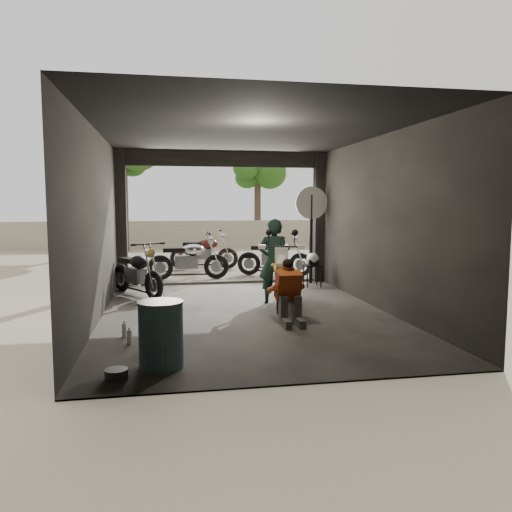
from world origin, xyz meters
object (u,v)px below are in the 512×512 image
object	(u,v)px
sign_post	(311,219)
oil_drum	(161,336)
left_bike	(137,269)
rider	(274,262)
outside_bike_a	(188,256)
outside_bike_c	(275,254)
helmet	(313,259)
outside_bike_b	(204,249)
mechanic	(290,294)
main_bike	(283,275)
stool	(312,268)

from	to	relation	value
sign_post	oil_drum	bearing A→B (deg)	-97.23
left_bike	rider	bearing A→B (deg)	-59.23
outside_bike_a	outside_bike_c	bearing A→B (deg)	-82.02
rider	oil_drum	world-z (taller)	rider
oil_drum	helmet	bearing A→B (deg)	56.87
left_bike	outside_bike_b	distance (m)	4.50
left_bike	sign_post	size ratio (longest dim) A/B	0.73
left_bike	mechanic	bearing A→B (deg)	-82.89
left_bike	main_bike	bearing A→B (deg)	-64.46
stool	helmet	xyz separation A→B (m)	(0.01, 0.01, 0.21)
stool	helmet	bearing A→B (deg)	41.37
outside_bike_a	helmet	bearing A→B (deg)	-119.82
outside_bike_a	stool	xyz separation A→B (m)	(2.81, -1.72, -0.15)
outside_bike_a	mechanic	bearing A→B (deg)	-163.81
outside_bike_b	sign_post	world-z (taller)	sign_post
outside_bike_a	sign_post	world-z (taller)	sign_post
left_bike	stool	world-z (taller)	left_bike
helmet	sign_post	world-z (taller)	sign_post
outside_bike_a	stool	world-z (taller)	outside_bike_a
main_bike	rider	world-z (taller)	rider
outside_bike_b	main_bike	bearing A→B (deg)	-162.19
outside_bike_a	oil_drum	bearing A→B (deg)	176.20
rider	stool	xyz separation A→B (m)	(1.31, 1.76, -0.37)
main_bike	stool	world-z (taller)	main_bike
oil_drum	sign_post	size ratio (longest dim) A/B	0.34
outside_bike_c	rider	distance (m)	3.85
outside_bike_a	oil_drum	world-z (taller)	outside_bike_a
helmet	outside_bike_a	bearing A→B (deg)	126.48
helmet	outside_bike_c	bearing A→B (deg)	81.33
mechanic	sign_post	xyz separation A→B (m)	(1.54, 4.03, 1.08)
outside_bike_c	helmet	world-z (taller)	outside_bike_c
left_bike	mechanic	world-z (taller)	left_bike
stool	helmet	size ratio (longest dim) A/B	1.81
left_bike	outside_bike_c	xyz separation A→B (m)	(3.53, 2.37, 0.02)
outside_bike_b	rider	xyz separation A→B (m)	(0.94, -5.52, 0.24)
outside_bike_a	outside_bike_c	world-z (taller)	outside_bike_a
main_bike	outside_bike_a	distance (m)	4.17
stool	main_bike	bearing A→B (deg)	-119.81
sign_post	outside_bike_b	bearing A→B (deg)	150.28
oil_drum	rider	bearing A→B (deg)	58.84
outside_bike_a	left_bike	bearing A→B (deg)	152.00
left_bike	stool	xyz separation A→B (m)	(4.00, 0.39, -0.12)
oil_drum	sign_post	bearing A→B (deg)	58.42
outside_bike_a	sign_post	bearing A→B (deg)	-111.16
outside_bike_a	helmet	distance (m)	3.30
left_bike	stool	distance (m)	4.02
helmet	oil_drum	bearing A→B (deg)	-145.35
mechanic	stool	size ratio (longest dim) A/B	1.91
outside_bike_a	outside_bike_b	size ratio (longest dim) A/B	1.02
outside_bike_b	stool	world-z (taller)	outside_bike_b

